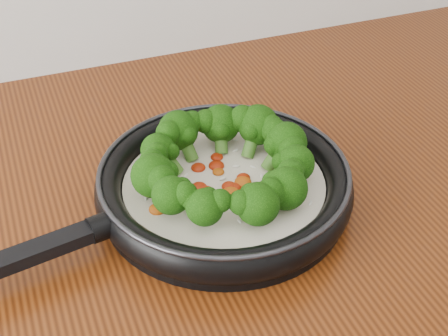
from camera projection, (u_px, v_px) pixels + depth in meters
name	position (u px, v px, depth m)	size (l,w,h in m)	color
skillet	(223.00, 180.00, 0.72)	(0.48, 0.34, 0.09)	black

